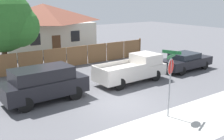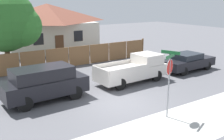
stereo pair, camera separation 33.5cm
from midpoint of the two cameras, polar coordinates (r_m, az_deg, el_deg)
The scene contains 9 objects.
ground_plane at distance 14.24m, azimuth 1.22°, elevation -7.30°, with size 80.00×80.00×0.00m, color #56565B.
sidewalk_strip at distance 11.79m, azimuth 11.83°, elevation -12.60°, with size 36.00×3.20×0.01m.
wooden_fence at distance 22.43m, azimuth -7.98°, elevation 3.08°, with size 14.01×0.12×1.74m.
house at distance 29.56m, azimuth -14.84°, elevation 9.10°, with size 10.17×6.58×5.04m.
oak_tree at distance 21.53m, azimuth -22.70°, elevation 9.66°, with size 5.04×4.80×6.33m.
red_suv at distance 14.74m, azimuth -15.18°, elevation -2.77°, with size 4.62×2.06×1.91m.
orange_pickup at distance 17.77m, azimuth 4.13°, elevation 0.19°, with size 5.15×2.07×1.81m.
parked_sedan at distance 21.43m, azimuth 15.23°, elevation 1.90°, with size 4.69×2.01×1.40m.
stop_sign at distance 12.25m, azimuth 11.84°, elevation -0.51°, with size 0.93×0.84×3.21m.
Camera 1 is at (-7.91, -10.54, 5.40)m, focal length 42.00 mm.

